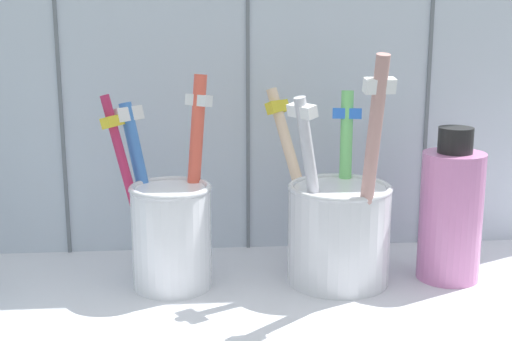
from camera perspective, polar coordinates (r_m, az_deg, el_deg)
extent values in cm
cube|color=silver|center=(54.38, 0.21, -11.05)|extent=(64.00, 22.00, 2.00)
cube|color=silver|center=(61.63, -0.75, 12.38)|extent=(64.00, 2.00, 45.00)
cube|color=slate|center=(61.51, -16.06, 11.89)|extent=(0.30, 0.20, 45.00)
cube|color=slate|center=(60.53, -0.68, 12.37)|extent=(0.30, 0.20, 45.00)
cube|color=slate|center=(63.69, 14.16, 12.02)|extent=(0.30, 0.20, 45.00)
cylinder|color=white|center=(54.65, -6.89, -5.45)|extent=(6.13, 6.13, 7.91)
torus|color=silver|center=(53.54, -7.00, -1.43)|extent=(6.32, 6.32, 0.50)
cylinder|color=#B62752|center=(54.68, -10.20, -1.56)|extent=(4.49, 2.95, 14.62)
cube|color=yellow|center=(54.43, -11.63, 3.93)|extent=(1.79, 2.15, 1.02)
cylinder|color=#427CD4|center=(55.69, -9.10, -1.67)|extent=(4.09, 3.87, 13.90)
cube|color=white|center=(55.61, -10.39, 4.53)|extent=(2.50, 2.59, 1.26)
cylinder|color=#F75C47|center=(55.19, -5.06, -0.50)|extent=(2.75, 2.97, 16.00)
cube|color=white|center=(54.66, -4.68, 5.72)|extent=(2.21, 2.09, 0.98)
cylinder|color=silver|center=(55.70, 6.76, -5.22)|extent=(8.03, 8.03, 7.67)
torus|color=silver|center=(54.63, 6.86, -1.40)|extent=(8.13, 8.13, 0.50)
cylinder|color=tan|center=(51.06, 9.21, -0.58)|extent=(1.53, 4.63, 18.04)
cube|color=white|center=(48.72, 10.04, 6.83)|extent=(2.26, 1.26, 1.16)
cylinder|color=#78D976|center=(57.83, 7.28, -0.69)|extent=(1.52, 2.83, 14.48)
cube|color=blue|center=(57.40, 7.43, 4.64)|extent=(2.49, 1.43, 0.95)
cylinder|color=beige|center=(57.33, 3.38, -0.73)|extent=(5.12, 5.49, 14.70)
cube|color=yellow|center=(57.65, 1.76, 5.20)|extent=(2.24, 2.18, 1.17)
cylinder|color=silver|center=(53.18, 4.73, -1.73)|extent=(3.84, 2.87, 14.76)
cube|color=white|center=(51.12, 3.78, 4.88)|extent=(2.19, 2.64, 1.06)
cylinder|color=#D27AB6|center=(57.64, 15.58, -3.63)|extent=(4.92, 4.92, 10.30)
cylinder|color=black|center=(56.24, 15.96, 2.39)|extent=(2.71, 2.71, 2.00)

